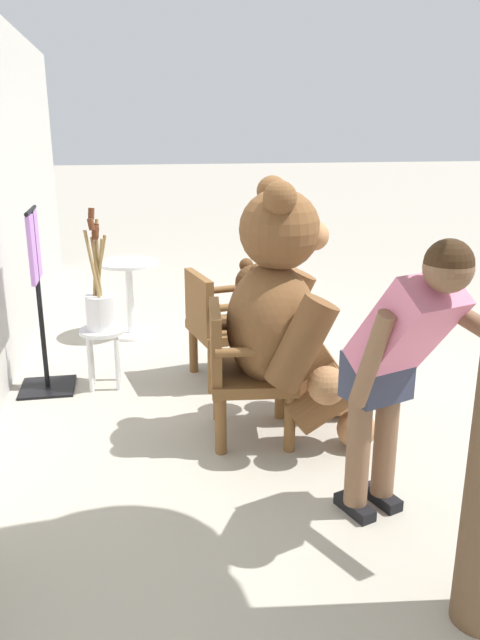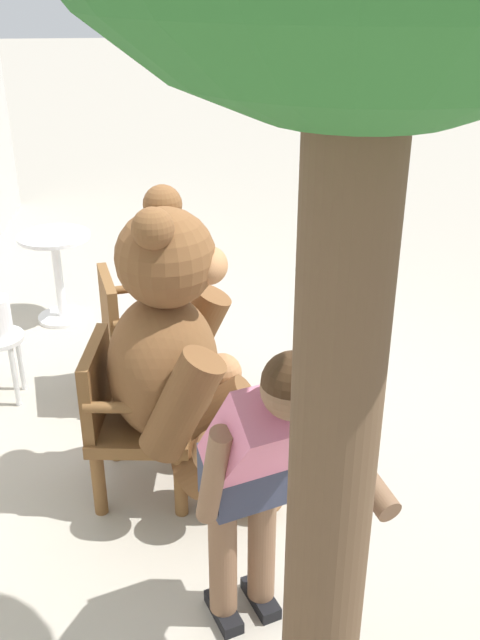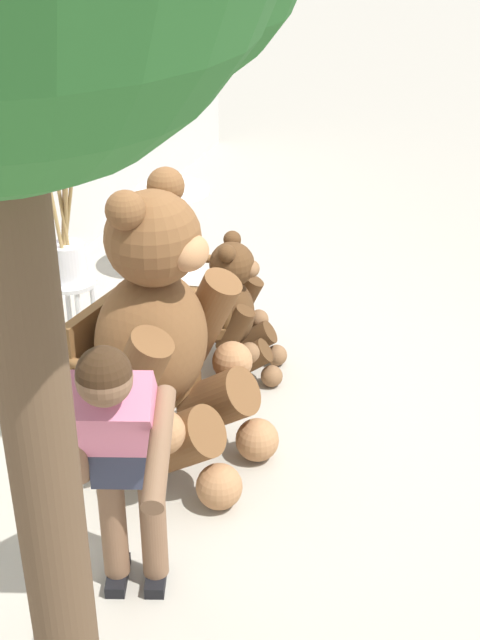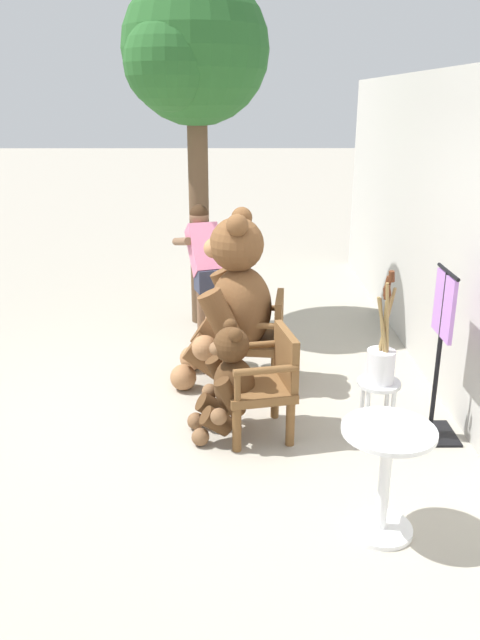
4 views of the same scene
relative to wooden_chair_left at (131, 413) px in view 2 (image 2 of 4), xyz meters
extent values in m
plane|color=#A8A091|center=(0.48, -0.71, -0.46)|extent=(60.00, 60.00, 0.00)
cube|color=brown|center=(-0.01, -0.06, -0.06)|extent=(0.61, 0.58, 0.07)
cylinder|color=brown|center=(-0.26, -0.24, -0.28)|extent=(0.07, 0.07, 0.37)
cylinder|color=brown|center=(0.20, -0.30, -0.28)|extent=(0.07, 0.07, 0.37)
cylinder|color=brown|center=(-0.21, 0.17, -0.28)|extent=(0.07, 0.07, 0.37)
cylinder|color=brown|center=(0.25, 0.12, -0.28)|extent=(0.07, 0.07, 0.37)
cube|color=brown|center=(0.02, 0.17, 0.19)|extent=(0.52, 0.12, 0.42)
cylinder|color=brown|center=(-0.26, -0.03, 0.20)|extent=(0.11, 0.48, 0.06)
cylinder|color=brown|center=(-0.28, -0.24, 0.09)|extent=(0.05, 0.05, 0.22)
cylinder|color=brown|center=(0.24, -0.09, 0.20)|extent=(0.11, 0.48, 0.06)
cylinder|color=brown|center=(0.22, -0.30, 0.09)|extent=(0.05, 0.05, 0.22)
cube|color=brown|center=(0.96, -0.06, -0.06)|extent=(0.65, 0.62, 0.07)
cylinder|color=brown|center=(0.78, -0.31, -0.28)|extent=(0.07, 0.07, 0.37)
cylinder|color=brown|center=(1.23, -0.22, -0.28)|extent=(0.07, 0.07, 0.37)
cylinder|color=brown|center=(0.69, 0.10, -0.28)|extent=(0.07, 0.07, 0.37)
cylinder|color=brown|center=(1.14, 0.19, -0.28)|extent=(0.07, 0.07, 0.37)
cube|color=brown|center=(0.91, 0.16, 0.19)|extent=(0.52, 0.16, 0.42)
cylinder|color=brown|center=(0.71, -0.11, 0.20)|extent=(0.15, 0.48, 0.06)
cylinder|color=brown|center=(0.76, -0.32, 0.09)|extent=(0.05, 0.05, 0.22)
cylinder|color=brown|center=(1.20, -0.01, 0.20)|extent=(0.15, 0.48, 0.06)
cylinder|color=brown|center=(1.25, -0.22, 0.09)|extent=(0.05, 0.05, 0.22)
ellipsoid|color=brown|center=(-0.01, -0.18, 0.28)|extent=(0.72, 0.63, 0.77)
sphere|color=brown|center=(-0.01, -0.22, 0.87)|extent=(0.48, 0.48, 0.48)
ellipsoid|color=#A47148|center=(-0.03, -0.42, 0.83)|extent=(0.25, 0.20, 0.18)
sphere|color=black|center=(-0.03, -0.42, 0.84)|extent=(0.07, 0.07, 0.07)
sphere|color=brown|center=(-0.19, -0.17, 1.07)|extent=(0.19, 0.19, 0.19)
sphere|color=brown|center=(0.17, -0.21, 1.07)|extent=(0.19, 0.19, 0.19)
cylinder|color=brown|center=(-0.38, -0.27, 0.28)|extent=(0.26, 0.44, 0.58)
sphere|color=#A47148|center=(-0.41, -0.42, 0.02)|extent=(0.23, 0.23, 0.23)
cylinder|color=brown|center=(0.33, -0.35, 0.28)|extent=(0.26, 0.44, 0.58)
sphere|color=#A47148|center=(0.33, -0.50, 0.02)|extent=(0.23, 0.23, 0.23)
cylinder|color=brown|center=(-0.24, -0.44, -0.14)|extent=(0.33, 0.50, 0.45)
sphere|color=#A47148|center=(-0.29, -0.66, -0.34)|extent=(0.24, 0.24, 0.24)
cylinder|color=brown|center=(0.16, -0.48, -0.14)|extent=(0.33, 0.50, 0.45)
sphere|color=#A47148|center=(0.16, -0.71, -0.34)|extent=(0.24, 0.24, 0.24)
ellipsoid|color=#4C3019|center=(0.96, -0.24, -0.04)|extent=(0.44, 0.39, 0.44)
sphere|color=#4C3019|center=(0.96, -0.26, 0.30)|extent=(0.28, 0.28, 0.28)
ellipsoid|color=brown|center=(0.99, -0.38, 0.28)|extent=(0.15, 0.13, 0.10)
sphere|color=black|center=(0.99, -0.38, 0.29)|extent=(0.04, 0.04, 0.04)
sphere|color=#4C3019|center=(0.86, -0.27, 0.42)|extent=(0.11, 0.11, 0.11)
sphere|color=#4C3019|center=(1.06, -0.23, 0.42)|extent=(0.11, 0.11, 0.11)
cylinder|color=#4C3019|center=(0.77, -0.35, -0.04)|extent=(0.17, 0.26, 0.33)
sphere|color=brown|center=(0.78, -0.44, -0.18)|extent=(0.13, 0.13, 0.13)
cylinder|color=#4C3019|center=(1.18, -0.27, -0.04)|extent=(0.17, 0.26, 0.33)
sphere|color=brown|center=(1.20, -0.36, -0.18)|extent=(0.13, 0.13, 0.13)
cylinder|color=#4C3019|center=(0.88, -0.42, -0.27)|extent=(0.21, 0.30, 0.26)
sphere|color=brown|center=(0.89, -0.56, -0.39)|extent=(0.14, 0.14, 0.14)
cylinder|color=#4C3019|center=(1.11, -0.38, -0.27)|extent=(0.21, 0.30, 0.26)
sphere|color=brown|center=(1.14, -0.50, -0.39)|extent=(0.14, 0.14, 0.14)
cube|color=black|center=(-0.95, -0.41, -0.43)|extent=(0.26, 0.16, 0.06)
cylinder|color=brown|center=(-0.95, -0.41, 0.01)|extent=(0.12, 0.12, 0.82)
cube|color=black|center=(-0.89, -0.58, -0.43)|extent=(0.26, 0.16, 0.06)
cylinder|color=brown|center=(-0.89, -0.58, 0.01)|extent=(0.12, 0.12, 0.82)
cube|color=#33384C|center=(-0.92, -0.50, 0.29)|extent=(0.31, 0.36, 0.24)
cube|color=pink|center=(-1.07, -0.55, 0.57)|extent=(0.56, 0.46, 0.55)
sphere|color=brown|center=(-1.27, -0.62, 0.89)|extent=(0.21, 0.21, 0.21)
sphere|color=#382314|center=(-1.27, -0.62, 0.91)|extent=(0.21, 0.21, 0.21)
cylinder|color=brown|center=(-1.24, -0.81, 0.62)|extent=(0.56, 0.27, 0.20)
cylinder|color=brown|center=(-1.13, -0.37, 0.45)|extent=(0.25, 0.16, 0.50)
cylinder|color=silver|center=(1.07, 0.79, -0.25)|extent=(0.04, 0.04, 0.43)
cylinder|color=silver|center=(0.88, 0.79, -0.25)|extent=(0.04, 0.04, 0.43)
cylinder|color=white|center=(2.17, 0.67, 0.24)|extent=(0.56, 0.56, 0.03)
cylinder|color=white|center=(2.17, 0.67, -0.12)|extent=(0.07, 0.07, 0.69)
cylinder|color=white|center=(2.17, 0.67, -0.45)|extent=(0.40, 0.40, 0.03)
cylinder|color=brown|center=(-1.73, -0.65, 0.84)|extent=(0.23, 0.23, 2.60)
camera|label=1|loc=(-3.58, 0.67, 1.45)|focal=35.00mm
camera|label=2|loc=(-3.18, -0.28, 2.08)|focal=40.00mm
camera|label=3|loc=(-3.63, -2.01, 2.61)|focal=50.00mm
camera|label=4|loc=(5.39, -0.22, 2.08)|focal=35.00mm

